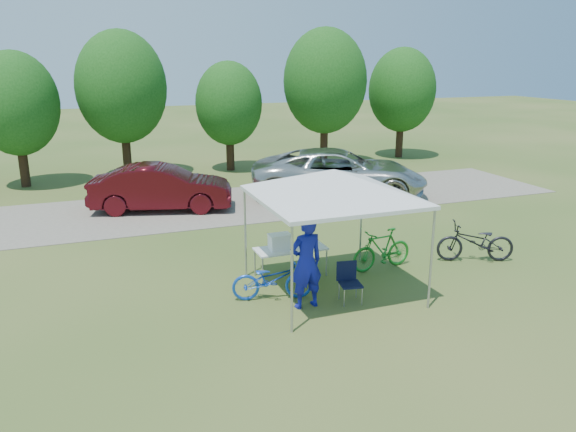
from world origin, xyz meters
name	(u,v)px	position (x,y,z in m)	size (l,w,h in m)	color
ground	(331,291)	(0.00, 0.00, 0.00)	(100.00, 100.00, 0.00)	#2D5119
gravel_strip	(234,204)	(0.00, 8.00, 0.01)	(24.00, 5.00, 0.02)	gray
canopy	(333,173)	(0.00, 0.00, 2.65)	(4.53, 4.53, 3.00)	#A5A5AA
treeline	(188,92)	(-0.29, 14.05, 3.53)	(24.89, 4.28, 6.30)	#382314
folding_table	(291,250)	(-0.51, 1.16, 0.64)	(1.67, 0.70, 0.69)	white
folding_chair	(349,278)	(0.13, -0.58, 0.50)	(0.49, 0.51, 0.85)	black
cooler	(280,242)	(-0.78, 1.16, 0.87)	(0.51, 0.35, 0.37)	white
ice_cream_cup	(306,246)	(-0.13, 1.11, 0.72)	(0.08, 0.08, 0.06)	gold
cyclist	(306,262)	(-0.83, -0.55, 0.98)	(0.71, 0.47, 1.96)	#13189F
bike_blue	(272,279)	(-1.35, 0.06, 0.45)	(0.59, 1.71, 0.90)	blue
bike_green	(382,249)	(1.71, 0.79, 0.50)	(0.47, 1.67, 1.00)	#1A7723
bike_dark	(476,242)	(4.19, 0.44, 0.50)	(0.67, 1.92, 1.01)	black
minivan	(339,173)	(3.87, 7.69, 0.89)	(2.90, 6.30, 1.75)	beige
sedan	(161,188)	(-2.45, 8.13, 0.78)	(1.61, 4.63, 1.53)	#440B11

